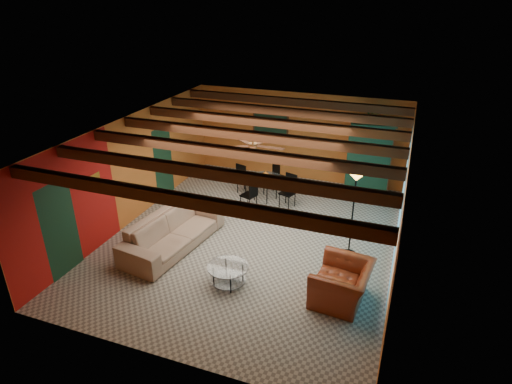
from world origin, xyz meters
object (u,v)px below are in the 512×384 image
at_px(armchair, 342,283).
at_px(dining_table, 265,184).
at_px(coffee_table, 228,275).
at_px(armoire, 369,159).
at_px(sofa, 173,231).
at_px(potted_plant, 374,116).
at_px(floor_lamp, 353,214).
at_px(vase, 266,165).

xyz_separation_m(armchair, dining_table, (-2.81, 3.68, 0.09)).
distance_m(coffee_table, dining_table, 4.02).
bearing_deg(armoire, sofa, -139.20).
bearing_deg(dining_table, potted_plant, 30.77).
bearing_deg(coffee_table, armchair, 7.25).
height_order(coffee_table, dining_table, dining_table).
bearing_deg(floor_lamp, armoire, 91.10).
distance_m(sofa, coffee_table, 1.98).
relative_size(sofa, armoire, 1.34).
bearing_deg(vase, potted_plant, 30.77).
bearing_deg(potted_plant, dining_table, -149.23).
distance_m(potted_plant, vase, 3.30).
height_order(armchair, floor_lamp, floor_lamp).
distance_m(armchair, floor_lamp, 1.77).
bearing_deg(armoire, dining_table, -159.04).
bearing_deg(vase, coffee_table, -81.83).
distance_m(sofa, armoire, 6.05).
distance_m(armchair, coffee_table, 2.26).
bearing_deg(armoire, armchair, -97.82).
distance_m(sofa, armchair, 4.04).
bearing_deg(armoire, vase, -159.04).
bearing_deg(sofa, vase, -12.88).
distance_m(coffee_table, vase, 4.09).
distance_m(floor_lamp, potted_plant, 3.81).
xyz_separation_m(floor_lamp, vase, (-2.69, 2.03, 0.01)).
bearing_deg(sofa, potted_plant, -31.16).
relative_size(potted_plant, vase, 2.35).
distance_m(sofa, dining_table, 3.31).
bearing_deg(dining_table, floor_lamp, -37.05).
relative_size(floor_lamp, vase, 10.25).
xyz_separation_m(coffee_table, dining_table, (-0.57, 3.97, 0.25)).
distance_m(dining_table, potted_plant, 3.55).
bearing_deg(sofa, dining_table, -12.88).
relative_size(armoire, vase, 10.19).
bearing_deg(potted_plant, sofa, -129.40).
xyz_separation_m(armchair, coffee_table, (-2.24, -0.28, -0.17)).
height_order(armchair, armoire, armoire).
distance_m(armoire, floor_lamp, 3.60).
relative_size(sofa, armchair, 2.30).
relative_size(armchair, coffee_table, 1.40).
height_order(armoire, floor_lamp, floor_lamp).
relative_size(armchair, potted_plant, 2.51).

